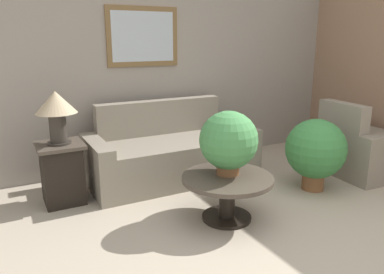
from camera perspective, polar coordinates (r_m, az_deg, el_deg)
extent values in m
plane|color=tan|center=(3.29, 20.96, -16.39)|extent=(20.00, 20.00, 0.00)
cube|color=gray|center=(5.05, -1.83, 10.84)|extent=(6.80, 0.06, 2.60)
cube|color=brown|center=(4.78, -7.49, 14.93)|extent=(0.92, 0.03, 0.72)
cube|color=#B2BCC6|center=(4.77, -7.44, 14.93)|extent=(0.80, 0.01, 0.60)
cube|color=gray|center=(4.49, -2.97, -3.44)|extent=(1.62, 0.89, 0.49)
cube|color=gray|center=(4.70, -4.94, 3.08)|extent=(1.62, 0.16, 0.42)
cube|color=gray|center=(4.20, -14.18, -4.50)|extent=(0.18, 0.89, 0.59)
cube|color=gray|center=(4.91, 6.56, -1.32)|extent=(0.18, 0.89, 0.59)
cube|color=gray|center=(5.22, 24.43, -2.18)|extent=(0.97, 0.73, 0.49)
cube|color=gray|center=(4.84, 21.98, 2.38)|extent=(0.21, 0.67, 0.42)
cube|color=gray|center=(5.48, 21.26, -0.54)|extent=(0.93, 0.25, 0.59)
cylinder|color=black|center=(3.63, 5.28, -12.04)|extent=(0.46, 0.46, 0.03)
cylinder|color=black|center=(3.55, 5.36, -9.26)|extent=(0.15, 0.15, 0.36)
cylinder|color=#473D33|center=(3.47, 5.44, -6.27)|extent=(0.84, 0.84, 0.04)
cube|color=black|center=(4.07, -19.13, -5.47)|extent=(0.39, 0.39, 0.59)
cube|color=#473D33|center=(3.97, -19.52, -1.20)|extent=(0.45, 0.45, 0.03)
cylinder|color=#2D2823|center=(3.97, -19.55, -0.82)|extent=(0.23, 0.23, 0.02)
cylinder|color=#2D2823|center=(3.93, -19.75, 1.37)|extent=(0.17, 0.17, 0.29)
cone|color=tan|center=(3.88, -20.07, 5.02)|extent=(0.40, 0.40, 0.22)
cylinder|color=brown|center=(3.50, 5.49, -4.66)|extent=(0.21, 0.21, 0.12)
sphere|color=#428447|center=(3.42, 5.60, -0.50)|extent=(0.54, 0.54, 0.54)
cylinder|color=brown|center=(4.44, 17.95, -6.18)|extent=(0.24, 0.24, 0.23)
sphere|color=#387A3D|center=(4.33, 18.33, -1.71)|extent=(0.66, 0.66, 0.66)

